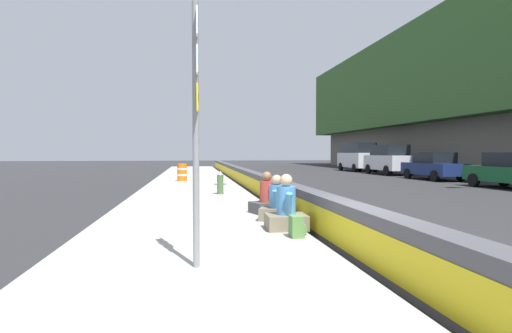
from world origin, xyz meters
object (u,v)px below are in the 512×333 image
at_px(parked_car_third, 512,171).
at_px(parked_car_midline, 389,159).
at_px(seated_person_foreground, 286,212).
at_px(backpack, 297,227).
at_px(seated_person_middle, 277,206).
at_px(seated_person_rear, 267,200).
at_px(parked_car_fourth, 433,166).
at_px(parked_car_far, 358,156).
at_px(route_sign_post, 196,114).
at_px(construction_barrel, 182,172).
at_px(fire_hydrant, 220,182).

bearing_deg(parked_car_third, parked_car_midline, -0.66).
bearing_deg(seated_person_foreground, backpack, -178.90).
relative_size(seated_person_middle, parked_car_third, 0.23).
xyz_separation_m(seated_person_rear, parked_car_third, (6.62, -12.84, 0.39)).
xyz_separation_m(seated_person_middle, parked_car_fourth, (14.16, -12.86, 0.39)).
bearing_deg(parked_car_far, parked_car_third, 179.74).
bearing_deg(route_sign_post, construction_barrel, 1.92).
bearing_deg(parked_car_third, construction_barrel, 68.97).
relative_size(seated_person_middle, parked_car_midline, 0.22).
relative_size(seated_person_foreground, construction_barrel, 1.19).
xyz_separation_m(parked_car_midline, parked_car_far, (5.86, 0.06, 0.17)).
bearing_deg(seated_person_middle, construction_barrel, 10.28).
distance_m(fire_hydrant, parked_car_midline, 19.75).
distance_m(fire_hydrant, parked_car_far, 24.24).
distance_m(seated_person_middle, parked_car_midline, 24.02).
relative_size(seated_person_foreground, parked_car_far, 0.22).
distance_m(fire_hydrant, seated_person_middle, 6.21).
relative_size(parked_car_midline, parked_car_far, 0.94).
distance_m(fire_hydrant, parked_car_fourth, 15.92).
height_order(seated_person_middle, parked_car_midline, parked_car_midline).
relative_size(fire_hydrant, parked_car_fourth, 0.19).
relative_size(fire_hydrant, seated_person_foreground, 0.78).
height_order(seated_person_rear, parked_car_far, parked_car_far).
xyz_separation_m(route_sign_post, seated_person_middle, (3.70, -1.89, -1.76)).
xyz_separation_m(seated_person_foreground, parked_car_third, (8.91, -12.85, 0.37)).
bearing_deg(construction_barrel, route_sign_post, -178.08).
xyz_separation_m(seated_person_foreground, construction_barrel, (14.78, 2.42, 0.12)).
bearing_deg(route_sign_post, parked_car_third, -52.11).
bearing_deg(parked_car_far, fire_hydrant, 145.34).
bearing_deg(backpack, seated_person_foreground, 1.10).
relative_size(construction_barrel, parked_car_midline, 0.20).
bearing_deg(seated_person_rear, seated_person_foreground, 179.54).
distance_m(construction_barrel, parked_car_far, 19.80).
bearing_deg(parked_car_third, seated_person_foreground, 124.72).
distance_m(seated_person_rear, parked_car_third, 14.45).
relative_size(fire_hydrant, parked_car_midline, 0.18).
bearing_deg(seated_person_foreground, fire_hydrant, 6.56).
distance_m(seated_person_rear, parked_car_far, 28.12).
height_order(route_sign_post, parked_car_fourth, route_sign_post).
height_order(seated_person_foreground, parked_car_fourth, parked_car_fourth).
distance_m(route_sign_post, seated_person_rear, 5.45).
xyz_separation_m(parked_car_third, parked_car_far, (18.34, -0.08, 0.49)).
bearing_deg(seated_person_middle, fire_hydrant, 8.24).
bearing_deg(seated_person_middle, route_sign_post, 153.01).
bearing_deg(seated_person_rear, route_sign_post, 158.88).
bearing_deg(parked_car_third, parked_car_fourth, -0.44).
bearing_deg(seated_person_foreground, parked_car_third, -55.28).
relative_size(route_sign_post, parked_car_midline, 0.75).
height_order(seated_person_middle, parked_car_third, parked_car_third).
distance_m(seated_person_middle, parked_car_far, 29.10).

